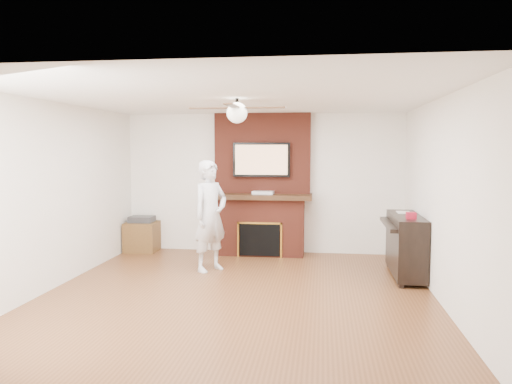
# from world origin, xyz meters

# --- Properties ---
(room_shell) EXTENTS (5.36, 5.86, 2.86)m
(room_shell) POSITION_xyz_m (0.00, 0.00, 1.25)
(room_shell) COLOR brown
(room_shell) RESTS_ON ground
(fireplace) EXTENTS (1.78, 0.64, 2.50)m
(fireplace) POSITION_xyz_m (0.00, 2.55, 1.00)
(fireplace) COLOR maroon
(fireplace) RESTS_ON ground
(tv) EXTENTS (1.00, 0.08, 0.60)m
(tv) POSITION_xyz_m (0.00, 2.50, 1.68)
(tv) COLOR black
(tv) RESTS_ON fireplace
(ceiling_fan) EXTENTS (1.21, 1.21, 0.31)m
(ceiling_fan) POSITION_xyz_m (-0.00, 0.00, 2.33)
(ceiling_fan) COLOR black
(ceiling_fan) RESTS_ON room_shell
(person) EXTENTS (0.70, 0.75, 1.70)m
(person) POSITION_xyz_m (-0.63, 1.21, 0.85)
(person) COLOR silver
(person) RESTS_ON ground
(side_table) EXTENTS (0.58, 0.58, 0.64)m
(side_table) POSITION_xyz_m (-2.20, 2.48, 0.30)
(side_table) COLOR #553818
(side_table) RESTS_ON ground
(piano) EXTENTS (0.52, 1.39, 1.00)m
(piano) POSITION_xyz_m (2.28, 1.24, 0.49)
(piano) COLOR black
(piano) RESTS_ON ground
(cable_box) EXTENTS (0.38, 0.23, 0.05)m
(cable_box) POSITION_xyz_m (0.03, 2.45, 1.11)
(cable_box) COLOR silver
(cable_box) RESTS_ON fireplace
(candle_orange) EXTENTS (0.07, 0.07, 0.11)m
(candle_orange) POSITION_xyz_m (-0.16, 2.30, 0.05)
(candle_orange) COLOR orange
(candle_orange) RESTS_ON ground
(candle_green) EXTENTS (0.07, 0.07, 0.09)m
(candle_green) POSITION_xyz_m (-0.01, 2.37, 0.05)
(candle_green) COLOR #378A3F
(candle_green) RESTS_ON ground
(candle_cream) EXTENTS (0.08, 0.08, 0.11)m
(candle_cream) POSITION_xyz_m (0.19, 2.35, 0.05)
(candle_cream) COLOR #F8DFC5
(candle_cream) RESTS_ON ground
(candle_blue) EXTENTS (0.05, 0.05, 0.09)m
(candle_blue) POSITION_xyz_m (0.17, 2.36, 0.04)
(candle_blue) COLOR #2B4C82
(candle_blue) RESTS_ON ground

